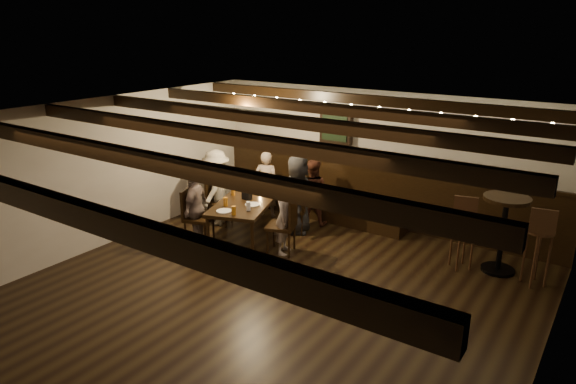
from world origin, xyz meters
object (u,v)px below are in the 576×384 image
Objects in this scene: chair_right_far at (282,235)px; person_bench_right at (312,192)px; dining_table at (248,202)px; high_top_table at (504,223)px; chair_right_near at (296,217)px; person_right_near at (298,194)px; person_bench_centre at (267,184)px; chair_left_far at (198,227)px; chair_left_near at (219,210)px; person_bench_left at (219,185)px; bar_stool_left at (462,241)px; person_left_near at (217,188)px; person_right_far at (284,217)px; bar_stool_right at (537,256)px; person_left_far at (195,207)px.

person_bench_right is (-0.28, 1.33, 0.31)m from chair_right_far.
high_top_table is at bearing -3.89° from dining_table.
person_right_near reaches higher than chair_right_near.
person_bench_centre is (-0.35, 0.99, -0.01)m from dining_table.
person_right_near is (1.09, 1.34, 0.40)m from chair_left_far.
chair_left_near is 0.75× the size of high_top_table.
person_bench_left is 5.01m from high_top_table.
chair_right_far is 2.72m from bar_stool_left.
person_right_near is at bearing -1.93° from chair_right_far.
chair_right_far is 0.68× the size of person_left_near.
person_right_near is (-0.27, 0.86, 0.40)m from chair_right_far.
person_bench_left is 0.99× the size of person_bench_right.
chair_left_far is 1.08× the size of chair_right_near.
bar_stool_left reaches higher than chair_left_near.
person_bench_centre is (0.48, 0.80, 0.37)m from chair_left_near.
person_bench_centre is 0.96m from person_right_near.
person_right_far reaches higher than bar_stool_left.
chair_left_far is 0.79× the size of person_bench_left.
person_left_near reaches higher than person_bench_centre.
chair_right_far is at bearing 140.19° from person_bench_left.
person_bench_right is at bearing 105.54° from chair_left_near.
chair_left_far is at bearing 90.00° from person_right_far.
dining_table is 1.70× the size of person_bench_right.
high_top_table is 0.62m from bar_stool_right.
dining_table is 0.92m from chair_left_far.
person_left_far is at bearing -90.00° from chair_left_far.
bar_stool_left is (3.86, 1.52, 0.15)m from chair_left_far.
person_right_far is (1.39, 0.49, 0.32)m from chair_left_far.
chair_left_near is at bearing 57.96° from chair_right_far.
person_right_far reaches higher than high_top_table.
person_right_near reaches higher than person_left_far.
person_right_far is at bearing 90.00° from person_left_far.
person_left_near is at bearing 149.04° from dining_table.
chair_right_far is 0.78× the size of person_bench_right.
bar_stool_left is at bearing -86.77° from person_right_far.
person_right_near is 1.20× the size of high_top_table.
chair_left_far is 0.75× the size of person_left_far.
chair_left_far is at bearing 121.48° from person_right_near.
bar_stool_right is at bearing -105.86° from person_right_near.
person_bench_left is (-1.98, 0.74, 0.31)m from chair_right_far.
chair_left_near is 0.69× the size of person_left_far.
person_right_near is 0.90m from person_right_far.
chair_right_near reaches higher than dining_table.
person_bench_right is at bearing -22.00° from chair_right_near.
high_top_table is (4.39, 1.73, 0.13)m from person_left_far.
person_right_far is (0.03, 0.01, 0.32)m from chair_right_far.
bar_stool_right is at bearing -7.57° from dining_table.
chair_left_near is at bearing 90.00° from chair_right_near.
person_bench_centre reaches higher than dining_table.
bar_stool_right reaches higher than dining_table.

